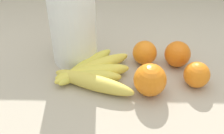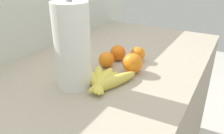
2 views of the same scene
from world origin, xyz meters
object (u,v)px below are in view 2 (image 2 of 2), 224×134
Objects in this scene: orange_back_left at (138,54)px; orange_far_right at (106,60)px; orange_center at (118,53)px; orange_right at (133,63)px; paper_towel_roll at (73,47)px; banana_bunch at (104,80)px.

orange_far_right is at bearing 144.57° from orange_back_left.
orange_center is 0.14m from orange_right.
orange_far_right is 0.83× the size of orange_right.
orange_back_left is 0.20× the size of paper_towel_roll.
orange_center reaches higher than orange_back_left.
banana_bunch is 0.24m from orange_center.
banana_bunch is at bearing 163.22° from orange_right.
orange_right is 0.25× the size of paper_towel_roll.
orange_center is at bearing -4.38° from paper_towel_roll.
orange_right is (-0.08, -0.11, 0.00)m from orange_center.
banana_bunch is at bearing -163.41° from orange_center.
banana_bunch is 0.16m from orange_far_right.
orange_far_right is 0.12m from orange_right.
banana_bunch is at bearing -151.95° from orange_far_right.
orange_back_left is at bearing -2.95° from banana_bunch.
paper_towel_roll is (-0.19, 0.13, 0.11)m from orange_right.
paper_towel_roll is at bearing 175.64° from orange_far_right.
paper_towel_roll is (-0.31, 0.10, 0.11)m from orange_back_left.
orange_right is at bearing -165.72° from orange_back_left.
orange_far_right is 1.01× the size of orange_back_left.
orange_center reaches higher than banana_bunch.
orange_center is 1.06× the size of orange_far_right.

